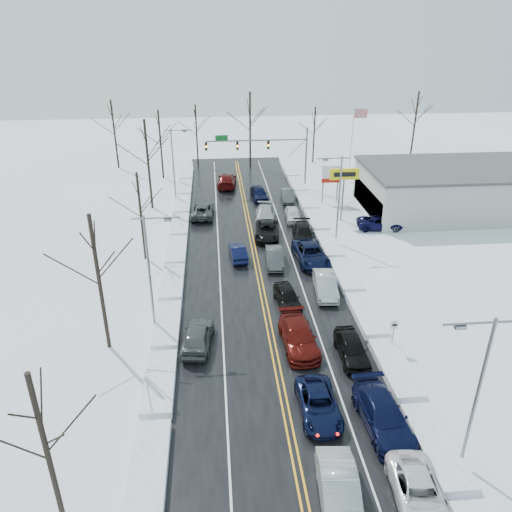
{
  "coord_description": "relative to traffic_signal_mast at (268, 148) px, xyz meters",
  "views": [
    {
      "loc": [
        -3.75,
        -35.58,
        21.14
      ],
      "look_at": [
        -0.37,
        2.5,
        2.5
      ],
      "focal_mm": 35.0,
      "sensor_mm": 36.0,
      "label": 1
    }
  ],
  "objects": [
    {
      "name": "oncoming_car_3",
      "position": [
        -8.71,
        -34.4,
        -5.48
      ],
      "size": [
        2.54,
        4.98,
        1.62
      ],
      "primitive_type": "imported",
      "rotation": [
        0.0,
        0.0,
        3.01
      ],
      "color": "#44474A",
      "rests_on": "ground"
    },
    {
      "name": "snow_bank_left",
      "position": [
        -11.05,
        -25.99,
        -5.48
      ],
      "size": [
        1.89,
        72.0,
        0.56
      ],
      "primitive_type": "cube",
      "color": "white",
      "rests_on": "ground"
    },
    {
      "name": "queued_car_5",
      "position": [
        -1.81,
        -22.31,
        -5.48
      ],
      "size": [
        1.77,
        4.49,
        1.45
      ],
      "primitive_type": "imported",
      "rotation": [
        0.0,
        0.0,
        -0.05
      ],
      "color": "#3B3D40",
      "rests_on": "ground"
    },
    {
      "name": "oncoming_car_1",
      "position": [
        -8.58,
        -9.28,
        -5.48
      ],
      "size": [
        2.69,
        5.5,
        1.5
      ],
      "primitive_type": "imported",
      "rotation": [
        0.0,
        0.0,
        3.1
      ],
      "color": "#434649",
      "rests_on": "ground"
    },
    {
      "name": "queued_car_7",
      "position": [
        -1.52,
        -11.5,
        -5.48
      ],
      "size": [
        2.72,
        5.49,
        1.53
      ],
      "primitive_type": "imported",
      "rotation": [
        0.0,
        0.0,
        -0.11
      ],
      "color": "#AFB2B7",
      "rests_on": "ground"
    },
    {
      "name": "tree_left_d",
      "position": [
        -14.65,
        -5.99,
        1.86
      ],
      "size": [
        4.2,
        4.2,
        10.5
      ],
      "color": "#2D231C",
      "rests_on": "ground"
    },
    {
      "name": "queued_car_3",
      "position": [
        -1.68,
        -35.12,
        -5.48
      ],
      "size": [
        2.52,
        5.7,
        1.63
      ],
      "primitive_type": "imported",
      "rotation": [
        0.0,
        0.0,
        0.04
      ],
      "color": "#510E0A",
      "rests_on": "ground"
    },
    {
      "name": "parked_car_0",
      "position": [
        10.71,
        -14.78,
        -5.48
      ],
      "size": [
        5.29,
        2.82,
        1.42
      ],
      "primitive_type": "imported",
      "rotation": [
        0.0,
        0.0,
        1.48
      ],
      "color": "black",
      "rests_on": "ground"
    },
    {
      "name": "queued_car_15",
      "position": [
        1.82,
        -17.07,
        -5.48
      ],
      "size": [
        2.66,
        5.45,
        1.53
      ],
      "primitive_type": "imported",
      "rotation": [
        0.0,
        0.0,
        -0.1
      ],
      "color": "black",
      "rests_on": "ground"
    },
    {
      "name": "queued_car_1",
      "position": [
        -1.85,
        -47.8,
        -5.48
      ],
      "size": [
        2.18,
        5.21,
        1.68
      ],
      "primitive_type": "imported",
      "rotation": [
        0.0,
        0.0,
        -0.08
      ],
      "color": "#A4A6AC",
      "rests_on": "ground"
    },
    {
      "name": "tires_plus_sign",
      "position": [
        7.05,
        -12.0,
        -0.49
      ],
      "size": [
        3.2,
        0.34,
        6.0
      ],
      "color": "slate",
      "rests_on": "ground"
    },
    {
      "name": "snow_bank_right",
      "position": [
        4.15,
        -25.99,
        -5.48
      ],
      "size": [
        1.89,
        72.0,
        0.56
      ],
      "primitive_type": "cube",
      "color": "white",
      "rests_on": "ground"
    },
    {
      "name": "queued_car_12",
      "position": [
        1.71,
        -36.7,
        -5.48
      ],
      "size": [
        1.85,
        4.56,
        1.55
      ],
      "primitive_type": "imported",
      "rotation": [
        0.0,
        0.0,
        -0.0
      ],
      "color": "black",
      "rests_on": "ground"
    },
    {
      "name": "ground",
      "position": [
        -3.45,
        -27.99,
        -5.48
      ],
      "size": [
        160.0,
        160.0,
        0.0
      ],
      "primitive_type": "plane",
      "color": "white",
      "rests_on": "ground"
    },
    {
      "name": "tree_far_d",
      "position": [
        8.55,
        12.51,
        0.46
      ],
      "size": [
        3.4,
        3.4,
        8.5
      ],
      "color": "#2D231C",
      "rests_on": "ground"
    },
    {
      "name": "queued_car_13",
      "position": [
        1.78,
        -27.99,
        -5.48
      ],
      "size": [
        2.06,
        4.96,
        1.6
      ],
      "primitive_type": "imported",
      "rotation": [
        0.0,
        0.0,
        -0.08
      ],
      "color": "#A7AAAF",
      "rests_on": "ground"
    },
    {
      "name": "queued_car_11",
      "position": [
        1.81,
        -43.07,
        -5.48
      ],
      "size": [
        2.67,
        5.83,
        1.65
      ],
      "primitive_type": "imported",
      "rotation": [
        0.0,
        0.0,
        0.06
      ],
      "color": "black",
      "rests_on": "ground"
    },
    {
      "name": "speed_limit_sign",
      "position": [
        4.75,
        -35.99,
        -3.84
      ],
      "size": [
        0.55,
        0.09,
        2.35
      ],
      "color": "slate",
      "rests_on": "ground"
    },
    {
      "name": "used_vehicles_sign",
      "position": [
        7.05,
        -5.99,
        -2.16
      ],
      "size": [
        2.2,
        0.22,
        4.65
      ],
      "color": "slate",
      "rests_on": "ground"
    },
    {
      "name": "road_surface",
      "position": [
        -3.45,
        -25.99,
        -5.47
      ],
      "size": [
        14.0,
        84.0,
        0.01
      ],
      "primitive_type": "cube",
      "color": "black",
      "rests_on": "ground"
    },
    {
      "name": "queued_car_14",
      "position": [
        1.67,
        -22.04,
        -5.48
      ],
      "size": [
        3.06,
        6.03,
        1.63
      ],
      "primitive_type": "imported",
      "rotation": [
        0.0,
        0.0,
        0.06
      ],
      "color": "black",
      "rests_on": "ground"
    },
    {
      "name": "streetlight_ne",
      "position": [
        4.85,
        -17.99,
        -0.17
      ],
      "size": [
        3.2,
        0.25,
        9.0
      ],
      "color": "slate",
      "rests_on": "ground"
    },
    {
      "name": "tree_far_b",
      "position": [
        -9.45,
        13.01,
        0.81
      ],
      "size": [
        3.6,
        3.6,
        9.0
      ],
      "color": "#2D231C",
      "rests_on": "ground"
    },
    {
      "name": "tree_left_e",
      "position": [
        -14.25,
        6.01,
        1.16
      ],
      "size": [
        3.8,
        3.8,
        9.5
      ],
      "color": "#2D231C",
      "rests_on": "ground"
    },
    {
      "name": "queued_car_16",
      "position": [
        1.61,
        -11.51,
        -5.48
      ],
      "size": [
        1.86,
        4.14,
        1.38
      ],
      "primitive_type": "imported",
      "rotation": [
        0.0,
        0.0,
        -0.06
      ],
      "color": "silver",
      "rests_on": "ground"
    },
    {
      "name": "queued_car_6",
      "position": [
        -1.82,
        -15.95,
        -5.48
      ],
      "size": [
        3.11,
        5.63,
        1.49
      ],
      "primitive_type": "imported",
      "rotation": [
        0.0,
        0.0,
        -0.12
      ],
      "color": "black",
      "rests_on": "ground"
    },
    {
      "name": "tree_left_a",
      "position": [
        -14.45,
        -47.99,
        0.81
      ],
      "size": [
        3.6,
        3.6,
        9.0
      ],
      "color": "#2D231C",
      "rests_on": "ground"
    },
    {
      "name": "streetlight_nw",
      "position": [
        -11.74,
        -3.99,
        -0.17
      ],
      "size": [
        3.2,
        0.25,
        9.0
      ],
      "color": "slate",
      "rests_on": "ground"
    },
    {
      "name": "parked_car_1",
      "position": [
        13.52,
        -11.98,
        -5.48
      ],
      "size": [
        2.77,
        5.56,
        1.55
      ],
      "primitive_type": "imported",
      "rotation": [
        0.0,
        0.0,
        -0.11
      ],
      "color": "#3E4143",
      "rests_on": "ground"
    },
    {
      "name": "queued_car_10",
      "position": [
        1.93,
        -48.05,
        -5.48
      ],
      "size": [
        2.7,
        5.09,
        1.36
      ],
      "primitive_type": "imported",
      "rotation": [
        0.0,
        0.0,
        -0.09
      ],
      "color": "white",
      "rests_on": "ground"
    },
    {
      "name": "tree_left_c",
      "position": [
        -13.95,
        -19.99,
        0.46
      ],
      "size": [
        3.4,
        3.4,
        8.5
      ],
      "color": "#2D231C",
      "rests_on": "ground"
    },
    {
      "name": "streetlight_sw",
      "position": [
        -11.74,
        -31.99,
        -0.17
      ],
      "size": [
        3.2,
        0.25,
        9.0
      ],
      "color": "slate",
      "rests_on": "ground"
    },
    {
      "name": "queued_car_8",
      "position": [
        -1.51,
        -4.12,
        -5.48
      ],
      "size": [
        2.28,
        4.73,
        1.56
      ],
      "primitive_type": "imported",
      "rotation": [
        0.0,
        0.0,
        0.1
      ],
      "color": "black",
      "rests_on": "ground"
    },
    {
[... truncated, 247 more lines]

